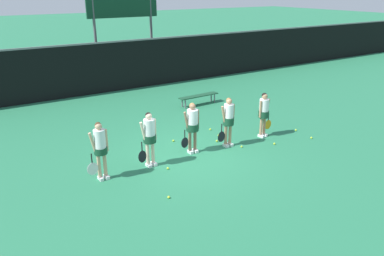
% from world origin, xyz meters
% --- Properties ---
extents(ground_plane, '(140.00, 140.00, 0.00)m').
position_xyz_m(ground_plane, '(0.00, 0.00, 0.00)').
color(ground_plane, '#26724C').
extents(fence_windscreen, '(60.00, 0.08, 2.54)m').
position_xyz_m(fence_windscreen, '(0.00, 8.68, 1.28)').
color(fence_windscreen, black).
rests_on(fence_windscreen, ground_plane).
extents(scoreboard, '(3.93, 0.15, 4.80)m').
position_xyz_m(scoreboard, '(2.05, 10.15, 3.77)').
color(scoreboard, '#515156').
rests_on(scoreboard, ground_plane).
extents(bench_courtside, '(1.99, 0.45, 0.44)m').
position_xyz_m(bench_courtside, '(3.13, 4.39, 0.39)').
color(bench_courtside, '#19472D').
rests_on(bench_courtside, ground_plane).
extents(player_0, '(0.66, 0.37, 1.68)m').
position_xyz_m(player_0, '(-2.98, -0.10, 0.98)').
color(player_0, tan).
rests_on(player_0, ground_plane).
extents(player_1, '(0.65, 0.38, 1.69)m').
position_xyz_m(player_1, '(-1.47, -0.06, 0.99)').
color(player_1, beige).
rests_on(player_1, ground_plane).
extents(player_2, '(0.67, 0.40, 1.67)m').
position_xyz_m(player_2, '(0.11, 0.09, 0.99)').
color(player_2, '#8C664C').
rests_on(player_2, ground_plane).
extents(player_3, '(0.65, 0.37, 1.69)m').
position_xyz_m(player_3, '(1.40, -0.09, 0.99)').
color(player_3, tan).
rests_on(player_3, ground_plane).
extents(player_4, '(0.67, 0.38, 1.62)m').
position_xyz_m(player_4, '(2.98, -0.06, 0.95)').
color(player_4, tan).
rests_on(player_4, ground_plane).
extents(tennis_ball_0, '(0.07, 0.07, 0.07)m').
position_xyz_m(tennis_ball_0, '(-1.91, -2.00, 0.03)').
color(tennis_ball_0, '#CCE033').
rests_on(tennis_ball_0, ground_plane).
extents(tennis_ball_1, '(0.06, 0.06, 0.06)m').
position_xyz_m(tennis_ball_1, '(1.72, -0.46, 0.03)').
color(tennis_ball_1, '#CCE033').
rests_on(tennis_ball_1, ground_plane).
extents(tennis_ball_2, '(0.07, 0.07, 0.07)m').
position_xyz_m(tennis_ball_2, '(4.41, -0.33, 0.03)').
color(tennis_ball_2, '#CCE033').
rests_on(tennis_ball_2, ground_plane).
extents(tennis_ball_3, '(0.07, 0.07, 0.07)m').
position_xyz_m(tennis_ball_3, '(1.64, 0.76, 0.04)').
color(tennis_ball_3, '#CCE033').
rests_on(tennis_ball_3, ground_plane).
extents(tennis_ball_4, '(0.07, 0.07, 0.07)m').
position_xyz_m(tennis_ball_4, '(2.82, -0.86, 0.03)').
color(tennis_ball_4, '#CCE033').
rests_on(tennis_ball_4, ground_plane).
extents(tennis_ball_5, '(0.07, 0.07, 0.07)m').
position_xyz_m(tennis_ball_5, '(3.66, 0.51, 0.03)').
color(tennis_ball_5, '#CCE033').
rests_on(tennis_ball_5, ground_plane).
extents(tennis_ball_6, '(0.07, 0.07, 0.07)m').
position_xyz_m(tennis_ball_6, '(4.31, -1.17, 0.04)').
color(tennis_ball_6, '#CCE033').
rests_on(tennis_ball_6, ground_plane).
extents(tennis_ball_7, '(0.07, 0.07, 0.07)m').
position_xyz_m(tennis_ball_7, '(-1.15, -0.57, 0.03)').
color(tennis_ball_7, '#CCE033').
rests_on(tennis_ball_7, ground_plane).
extents(tennis_ball_8, '(0.07, 0.07, 0.07)m').
position_xyz_m(tennis_ball_8, '(1.74, 1.43, 0.03)').
color(tennis_ball_8, '#CCE033').
rests_on(tennis_ball_8, ground_plane).
extents(tennis_ball_9, '(0.07, 0.07, 0.07)m').
position_xyz_m(tennis_ball_9, '(1.29, 0.38, 0.03)').
color(tennis_ball_9, '#CCE033').
rests_on(tennis_ball_9, ground_plane).
extents(tennis_ball_10, '(0.07, 0.07, 0.07)m').
position_xyz_m(tennis_ball_10, '(0.02, 1.20, 0.03)').
color(tennis_ball_10, '#CCE033').
rests_on(tennis_ball_10, ground_plane).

